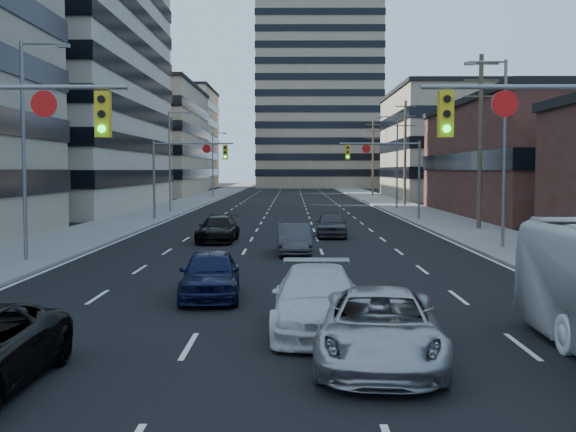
# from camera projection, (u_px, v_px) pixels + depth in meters

# --- Properties ---
(road_surface) EXTENTS (18.00, 300.00, 0.02)m
(road_surface) POSITION_uv_depth(u_px,v_px,m) (290.00, 190.00, 139.32)
(road_surface) COLOR black
(road_surface) RESTS_ON ground
(sidewalk_left) EXTENTS (5.00, 300.00, 0.15)m
(sidewalk_left) POSITION_uv_depth(u_px,v_px,m) (231.00, 189.00, 139.38)
(sidewalk_left) COLOR slate
(sidewalk_left) RESTS_ON ground
(sidewalk_right) EXTENTS (5.00, 300.00, 0.15)m
(sidewalk_right) POSITION_uv_depth(u_px,v_px,m) (349.00, 189.00, 139.25)
(sidewalk_right) COLOR slate
(sidewalk_right) RESTS_ON ground
(office_left_mid) EXTENTS (26.00, 34.00, 28.00)m
(office_left_mid) POSITION_uv_depth(u_px,v_px,m) (5.00, 63.00, 68.72)
(office_left_mid) COLOR #ADA089
(office_left_mid) RESTS_ON ground
(office_left_far) EXTENTS (20.00, 30.00, 16.00)m
(office_left_far) POSITION_uv_depth(u_px,v_px,m) (131.00, 142.00, 109.01)
(office_left_far) COLOR gray
(office_left_far) RESTS_ON ground
(office_right_far) EXTENTS (22.00, 28.00, 14.00)m
(office_right_far) POSITION_uv_depth(u_px,v_px,m) (475.00, 146.00, 96.81)
(office_right_far) COLOR gray
(office_right_far) RESTS_ON ground
(apartment_tower) EXTENTS (26.00, 26.00, 58.00)m
(apartment_tower) POSITION_uv_depth(u_px,v_px,m) (318.00, 54.00, 157.38)
(apartment_tower) COLOR gray
(apartment_tower) RESTS_ON ground
(bg_block_left) EXTENTS (24.00, 24.00, 20.00)m
(bg_block_left) POSITION_uv_depth(u_px,v_px,m) (155.00, 140.00, 148.82)
(bg_block_left) COLOR #ADA089
(bg_block_left) RESTS_ON ground
(bg_block_right) EXTENTS (22.00, 22.00, 12.00)m
(bg_block_right) POSITION_uv_depth(u_px,v_px,m) (456.00, 158.00, 138.75)
(bg_block_right) COLOR gray
(bg_block_right) RESTS_ON ground
(signal_far_left) EXTENTS (6.09, 0.33, 6.00)m
(signal_far_left) POSITION_uv_depth(u_px,v_px,m) (185.00, 163.00, 54.26)
(signal_far_left) COLOR slate
(signal_far_left) RESTS_ON ground
(signal_far_right) EXTENTS (6.09, 0.33, 6.00)m
(signal_far_right) POSITION_uv_depth(u_px,v_px,m) (389.00, 163.00, 54.17)
(signal_far_right) COLOR slate
(signal_far_right) RESTS_ON ground
(utility_pole_block) EXTENTS (2.20, 0.28, 11.00)m
(utility_pole_block) POSITION_uv_depth(u_px,v_px,m) (480.00, 139.00, 45.07)
(utility_pole_block) COLOR #4C3D2D
(utility_pole_block) RESTS_ON ground
(utility_pole_midblock) EXTENTS (2.20, 0.28, 11.00)m
(utility_pole_midblock) POSITION_uv_depth(u_px,v_px,m) (405.00, 151.00, 75.01)
(utility_pole_midblock) COLOR #4C3D2D
(utility_pole_midblock) RESTS_ON ground
(utility_pole_distant) EXTENTS (2.20, 0.28, 11.00)m
(utility_pole_distant) POSITION_uv_depth(u_px,v_px,m) (373.00, 156.00, 104.95)
(utility_pole_distant) COLOR #4C3D2D
(utility_pole_distant) RESTS_ON ground
(streetlight_left_near) EXTENTS (2.03, 0.22, 9.00)m
(streetlight_left_near) POSITION_uv_depth(u_px,v_px,m) (27.00, 140.00, 29.28)
(streetlight_left_near) COLOR slate
(streetlight_left_near) RESTS_ON ground
(streetlight_left_mid) EXTENTS (2.03, 0.22, 9.00)m
(streetlight_left_mid) POSITION_uv_depth(u_px,v_px,m) (171.00, 156.00, 64.21)
(streetlight_left_mid) COLOR slate
(streetlight_left_mid) RESTS_ON ground
(streetlight_left_far) EXTENTS (2.03, 0.22, 9.00)m
(streetlight_left_far) POSITION_uv_depth(u_px,v_px,m) (214.00, 161.00, 99.14)
(streetlight_left_far) COLOR slate
(streetlight_left_far) RESTS_ON ground
(streetlight_right_near) EXTENTS (2.03, 0.22, 9.00)m
(streetlight_right_near) POSITION_uv_depth(u_px,v_px,m) (501.00, 144.00, 34.15)
(streetlight_right_near) COLOR slate
(streetlight_right_near) RESTS_ON ground
(streetlight_right_far) EXTENTS (2.03, 0.22, 9.00)m
(streetlight_right_far) POSITION_uv_depth(u_px,v_px,m) (395.00, 157.00, 69.08)
(streetlight_right_far) COLOR slate
(streetlight_right_far) RESTS_ON ground
(white_van) EXTENTS (2.22, 5.23, 1.50)m
(white_van) POSITION_uv_depth(u_px,v_px,m) (317.00, 300.00, 17.06)
(white_van) COLOR silver
(white_van) RESTS_ON ground
(silver_suv) EXTENTS (2.93, 5.43, 1.45)m
(silver_suv) POSITION_uv_depth(u_px,v_px,m) (380.00, 328.00, 14.16)
(silver_suv) COLOR #A2A2A6
(silver_suv) RESTS_ON ground
(sedan_blue) EXTENTS (2.01, 4.39, 1.46)m
(sedan_blue) POSITION_uv_depth(u_px,v_px,m) (210.00, 274.00, 21.37)
(sedan_blue) COLOR black
(sedan_blue) RESTS_ON ground
(sedan_grey_center) EXTENTS (1.60, 4.20, 1.37)m
(sedan_grey_center) POSITION_uv_depth(u_px,v_px,m) (294.00, 239.00, 32.57)
(sedan_grey_center) COLOR #343437
(sedan_grey_center) RESTS_ON ground
(sedan_black_far) EXTENTS (2.13, 4.79, 1.37)m
(sedan_black_far) POSITION_uv_depth(u_px,v_px,m) (218.00, 229.00, 38.10)
(sedan_black_far) COLOR black
(sedan_black_far) RESTS_ON ground
(sedan_grey_right) EXTENTS (1.86, 4.29, 1.44)m
(sedan_grey_right) POSITION_uv_depth(u_px,v_px,m) (331.00, 225.00, 40.84)
(sedan_grey_right) COLOR #353538
(sedan_grey_right) RESTS_ON ground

